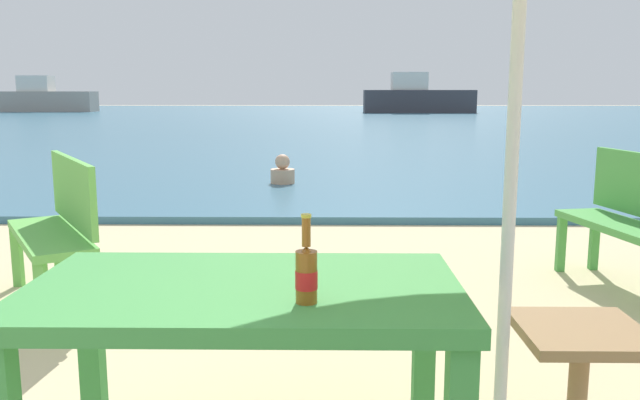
% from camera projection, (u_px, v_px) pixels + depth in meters
% --- Properties ---
extents(sea_water, '(120.00, 50.00, 0.08)m').
position_uv_depth(sea_water, '(332.00, 118.00, 31.36)').
color(sea_water, '#386B84').
rests_on(sea_water, ground_plane).
extents(picnic_table_green, '(1.40, 0.80, 0.76)m').
position_uv_depth(picnic_table_green, '(245.00, 316.00, 2.11)').
color(picnic_table_green, '#3D8C42').
rests_on(picnic_table_green, ground_plane).
extents(beer_bottle_amber, '(0.07, 0.07, 0.26)m').
position_uv_depth(beer_bottle_amber, '(306.00, 272.00, 1.89)').
color(beer_bottle_amber, brown).
rests_on(beer_bottle_amber, picnic_table_green).
extents(side_table_wood, '(0.44, 0.44, 0.54)m').
position_uv_depth(side_table_wood, '(579.00, 376.00, 2.35)').
color(side_table_wood, olive).
rests_on(side_table_wood, ground_plane).
extents(bench_green_left, '(0.94, 1.21, 0.95)m').
position_uv_depth(bench_green_left, '(60.00, 221.00, 4.18)').
color(bench_green_left, '#60B24C').
rests_on(bench_green_left, ground_plane).
extents(bench_green_right, '(0.58, 1.25, 0.95)m').
position_uv_depth(bench_green_right, '(635.00, 214.00, 4.42)').
color(bench_green_right, '#4C9E47').
rests_on(bench_green_right, ground_plane).
extents(swimmer_person, '(0.34, 0.34, 0.41)m').
position_uv_depth(swimmer_person, '(283.00, 172.00, 9.15)').
color(swimmer_person, tan).
rests_on(swimmer_person, sea_water).
extents(boat_barge, '(6.03, 1.65, 2.19)m').
position_uv_depth(boat_barge, '(44.00, 99.00, 40.09)').
color(boat_barge, gray).
rests_on(boat_barge, sea_water).
extents(boat_tanker, '(6.44, 1.76, 2.34)m').
position_uv_depth(boat_tanker, '(417.00, 98.00, 38.06)').
color(boat_tanker, '#38383F').
rests_on(boat_tanker, sea_water).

